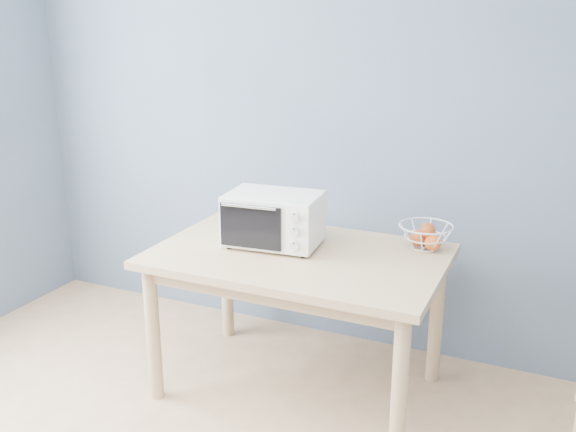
% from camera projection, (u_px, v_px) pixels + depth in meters
% --- Properties ---
extents(room, '(4.01, 4.51, 2.61)m').
position_uv_depth(room, '(19.00, 248.00, 1.59)').
color(room, tan).
rests_on(room, ground).
extents(dining_table, '(1.40, 0.90, 0.75)m').
position_uv_depth(dining_table, '(298.00, 272.00, 3.15)').
color(dining_table, tan).
rests_on(dining_table, ground).
extents(toaster_oven, '(0.48, 0.37, 0.27)m').
position_uv_depth(toaster_oven, '(270.00, 218.00, 3.18)').
color(toaster_oven, white).
rests_on(toaster_oven, dining_table).
extents(fruit_basket, '(0.27, 0.27, 0.14)m').
position_uv_depth(fruit_basket, '(426.00, 236.00, 3.15)').
color(fruit_basket, silver).
rests_on(fruit_basket, dining_table).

